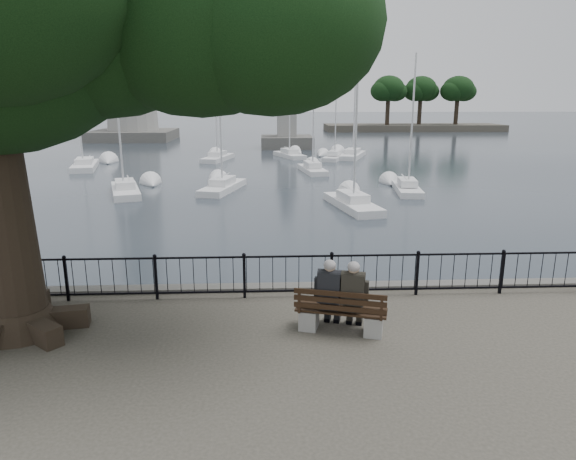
{
  "coord_description": "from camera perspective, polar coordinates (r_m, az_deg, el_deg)",
  "views": [
    {
      "loc": [
        -0.5,
        -8.61,
        4.47
      ],
      "look_at": [
        0.0,
        2.5,
        1.6
      ],
      "focal_mm": 32.0,
      "sensor_mm": 36.0,
      "label": 1
    }
  ],
  "objects": [
    {
      "name": "sailboat_d",
      "position": [
        31.63,
        13.09,
        4.63
      ],
      "size": [
        1.91,
        4.86,
        8.08
      ],
      "color": "white",
      "rests_on": "ground"
    },
    {
      "name": "sailboat_e",
      "position": [
        44.23,
        -21.65,
        6.84
      ],
      "size": [
        3.0,
        6.26,
        13.81
      ],
      "color": "white",
      "rests_on": "ground"
    },
    {
      "name": "tree",
      "position": [
        10.61,
        -26.58,
        21.84
      ],
      "size": [
        11.34,
        7.92,
        9.26
      ],
      "color": "black",
      "rests_on": "ground"
    },
    {
      "name": "person_left",
      "position": [
        10.2,
        4.7,
        -7.37
      ],
      "size": [
        0.56,
        0.8,
        1.48
      ],
      "color": "black",
      "rests_on": "ground"
    },
    {
      "name": "sailboat_f",
      "position": [
        39.2,
        2.73,
        6.87
      ],
      "size": [
        2.0,
        5.0,
        9.62
      ],
      "color": "white",
      "rests_on": "ground"
    },
    {
      "name": "sailboat_h",
      "position": [
        47.15,
        -7.82,
        8.13
      ],
      "size": [
        2.76,
        5.6,
        13.08
      ],
      "color": "white",
      "rests_on": "ground"
    },
    {
      "name": "sailboat_i",
      "position": [
        47.65,
        5.18,
        8.17
      ],
      "size": [
        2.81,
        4.85,
        9.22
      ],
      "color": "white",
      "rests_on": "ground"
    },
    {
      "name": "sailboat_g",
      "position": [
        49.25,
        7.18,
        8.34
      ],
      "size": [
        3.46,
        6.0,
        11.11
      ],
      "color": "white",
      "rests_on": "ground"
    },
    {
      "name": "lighthouse",
      "position": [
        73.19,
        -17.5,
        20.11
      ],
      "size": [
        10.46,
        10.46,
        31.86
      ],
      "color": "#494846",
      "rests_on": "ground"
    },
    {
      "name": "sailboat_b",
      "position": [
        31.48,
        -7.27,
        4.97
      ],
      "size": [
        2.7,
        5.31,
        11.47
      ],
      "color": "white",
      "rests_on": "ground"
    },
    {
      "name": "sailboat_j",
      "position": [
        49.26,
        0.16,
        8.42
      ],
      "size": [
        3.05,
        5.28,
        9.2
      ],
      "color": "white",
      "rests_on": "ground"
    },
    {
      "name": "far_shore",
      "position": [
        91.85,
        14.26,
        13.11
      ],
      "size": [
        30.0,
        8.6,
        9.18
      ],
      "color": "#39362F",
      "rests_on": "ground"
    },
    {
      "name": "lion_monument",
      "position": [
        58.7,
        -0.14,
        11.19
      ],
      "size": [
        5.75,
        5.75,
        8.54
      ],
      "color": "#494846",
      "rests_on": "ground"
    },
    {
      "name": "sailboat_a",
      "position": [
        31.61,
        -17.63,
        4.38
      ],
      "size": [
        2.91,
        5.38,
        10.16
      ],
      "color": "white",
      "rests_on": "ground"
    },
    {
      "name": "bench",
      "position": [
        10.22,
        5.88,
        -9.53
      ],
      "size": [
        1.85,
        1.0,
        0.93
      ],
      "color": "gray",
      "rests_on": "ground"
    },
    {
      "name": "harbor",
      "position": [
        12.64,
        -0.1,
        -8.69
      ],
      "size": [
        260.0,
        260.0,
        1.2
      ],
      "color": "#494846",
      "rests_on": "ground"
    },
    {
      "name": "person_right",
      "position": [
        10.15,
        7.27,
        -7.56
      ],
      "size": [
        0.56,
        0.8,
        1.48
      ],
      "color": "black",
      "rests_on": "ground"
    },
    {
      "name": "sailboat_c",
      "position": [
        26.46,
        7.19,
        3.15
      ],
      "size": [
        2.44,
        5.42,
        11.13
      ],
      "color": "white",
      "rests_on": "ground"
    },
    {
      "name": "railing",
      "position": [
        11.79,
        0.0,
        -4.91
      ],
      "size": [
        22.06,
        0.06,
        1.0
      ],
      "color": "black",
      "rests_on": "ground"
    }
  ]
}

